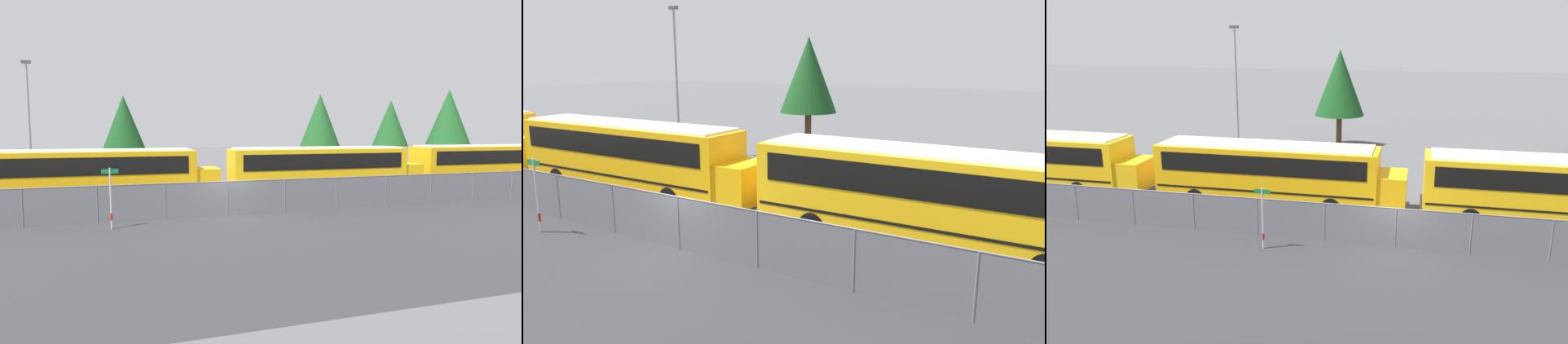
# 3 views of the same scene
# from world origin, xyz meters

# --- Properties ---
(ground_plane) EXTENTS (200.00, 200.00, 0.00)m
(ground_plane) POSITION_xyz_m (0.00, 0.00, 0.00)
(ground_plane) COLOR #4C4C4F
(fence) EXTENTS (67.77, 0.07, 1.80)m
(fence) POSITION_xyz_m (0.00, -0.00, 0.92)
(fence) COLOR #9EA0A5
(fence) RESTS_ON ground_plane
(school_bus_1) EXTENTS (13.18, 2.51, 3.30)m
(school_bus_1) POSITION_xyz_m (-6.65, 4.22, 1.95)
(school_bus_1) COLOR #EDA80F
(school_bus_1) RESTS_ON ground_plane
(school_bus_2) EXTENTS (13.18, 2.51, 3.30)m
(school_bus_2) POSITION_xyz_m (7.22, 4.15, 1.95)
(school_bus_2) COLOR yellow
(school_bus_2) RESTS_ON ground_plane
(street_sign) EXTENTS (0.70, 0.09, 2.70)m
(street_sign) POSITION_xyz_m (-5.47, -1.31, 1.44)
(street_sign) COLOR #B7B7BC
(street_sign) RESTS_ON ground_plane
(light_pole) EXTENTS (0.60, 0.24, 9.30)m
(light_pole) POSITION_xyz_m (-11.67, 12.80, 5.04)
(light_pole) COLOR gray
(light_pole) RESTS_ON ground_plane
(tree_2) EXTENTS (3.87, 3.87, 7.58)m
(tree_2) POSITION_xyz_m (-5.44, 18.89, 5.04)
(tree_2) COLOR #51381E
(tree_2) RESTS_ON ground_plane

